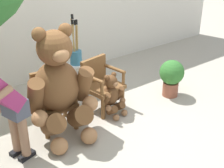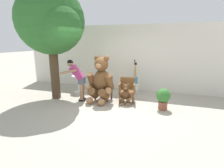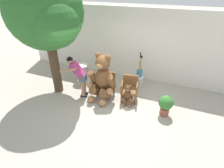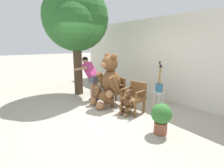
% 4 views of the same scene
% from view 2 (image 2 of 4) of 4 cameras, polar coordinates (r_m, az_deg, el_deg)
% --- Properties ---
extents(ground_plane, '(60.00, 60.00, 0.00)m').
position_cam_2_polar(ground_plane, '(5.84, -0.88, -7.29)').
color(ground_plane, '#A8A091').
extents(back_wall, '(10.00, 0.16, 2.80)m').
position_cam_2_polar(back_wall, '(7.79, 5.01, 8.51)').
color(back_wall, silver).
rests_on(back_wall, ground).
extents(wooden_chair_left, '(0.61, 0.57, 0.86)m').
position_cam_2_polar(wooden_chair_left, '(6.45, -2.59, -0.98)').
color(wooden_chair_left, brown).
rests_on(wooden_chair_left, ground).
extents(wooden_chair_right, '(0.64, 0.61, 0.86)m').
position_cam_2_polar(wooden_chair_right, '(6.20, 4.96, -1.62)').
color(wooden_chair_right, brown).
rests_on(wooden_chair_right, ground).
extents(teddy_bear_large, '(0.99, 0.96, 1.63)m').
position_cam_2_polar(teddy_bear_large, '(6.13, -3.64, 1.49)').
color(teddy_bear_large, brown).
rests_on(teddy_bear_large, ground).
extents(teddy_bear_small, '(0.44, 0.44, 0.72)m').
position_cam_2_polar(teddy_bear_small, '(5.96, 4.47, -3.32)').
color(teddy_bear_small, brown).
rests_on(teddy_bear_small, ground).
extents(person_visitor, '(0.77, 0.64, 1.48)m').
position_cam_2_polar(person_visitor, '(6.31, -11.21, 2.45)').
color(person_visitor, black).
rests_on(person_visitor, ground).
extents(white_stool, '(0.34, 0.34, 0.46)m').
position_cam_2_polar(white_stool, '(7.09, 7.42, -0.62)').
color(white_stool, white).
rests_on(white_stool, ground).
extents(brush_bucket, '(0.22, 0.22, 0.95)m').
position_cam_2_polar(brush_bucket, '(7.03, 7.50, 1.73)').
color(brush_bucket, teal).
rests_on(brush_bucket, white_stool).
extents(round_side_table, '(0.56, 0.56, 0.72)m').
position_cam_2_polar(round_side_table, '(7.44, -10.86, 0.65)').
color(round_side_table, white).
rests_on(round_side_table, ground).
extents(patio_tree, '(2.46, 2.34, 3.97)m').
position_cam_2_polar(patio_tree, '(6.63, -18.95, 18.56)').
color(patio_tree, '#473523').
rests_on(patio_tree, ground).
extents(potted_plant, '(0.44, 0.44, 0.68)m').
position_cam_2_polar(potted_plant, '(5.68, 16.39, -4.24)').
color(potted_plant, brown).
rests_on(potted_plant, ground).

